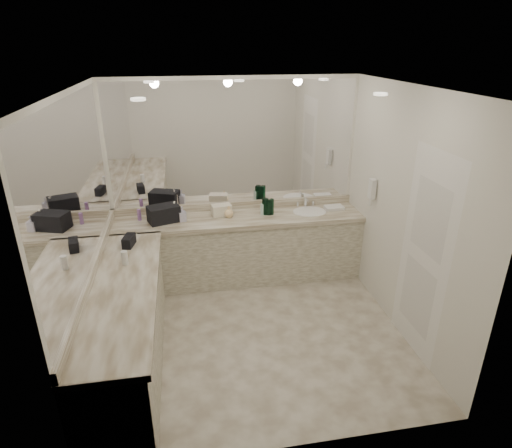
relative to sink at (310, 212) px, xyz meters
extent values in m
plane|color=beige|center=(-0.95, -1.20, -0.90)|extent=(3.20, 3.20, 0.00)
plane|color=white|center=(-0.95, -1.20, 1.71)|extent=(3.20, 3.20, 0.00)
cube|color=silver|center=(-0.95, 0.30, 0.41)|extent=(3.20, 0.02, 2.60)
cube|color=silver|center=(-2.55, -1.20, 0.41)|extent=(0.02, 3.00, 2.60)
cube|color=silver|center=(0.65, -1.20, 0.41)|extent=(0.02, 3.00, 2.60)
cube|color=beige|center=(-0.95, 0.00, -0.48)|extent=(3.20, 0.60, 0.84)
cube|color=beige|center=(-0.95, -0.01, -0.03)|extent=(3.20, 0.64, 0.06)
cube|color=beige|center=(-2.25, -1.50, -0.48)|extent=(0.60, 2.40, 0.84)
cube|color=beige|center=(-2.24, -1.50, -0.03)|extent=(0.64, 2.42, 0.06)
cube|color=beige|center=(-0.95, 0.28, 0.05)|extent=(3.20, 0.04, 0.10)
cube|color=beige|center=(-2.53, -1.20, 0.05)|extent=(0.04, 3.00, 0.10)
cube|color=white|center=(-0.95, 0.29, 0.88)|extent=(3.12, 0.01, 1.55)
cube|color=white|center=(-2.54, -1.20, 0.88)|extent=(0.01, 2.92, 1.55)
cylinder|color=white|center=(0.00, 0.00, 0.00)|extent=(0.44, 0.44, 0.03)
cube|color=silver|center=(0.00, 0.21, 0.07)|extent=(0.24, 0.16, 0.14)
cube|color=white|center=(0.61, -0.50, 0.46)|extent=(0.06, 0.10, 0.24)
cube|color=white|center=(0.64, -1.70, 0.16)|extent=(0.02, 0.82, 2.10)
cube|color=black|center=(-1.89, 0.00, 0.11)|extent=(0.43, 0.34, 0.21)
cube|color=black|center=(-2.25, -0.63, 0.06)|extent=(0.14, 0.23, 0.12)
cube|color=beige|center=(-1.16, 0.08, 0.08)|extent=(0.26, 0.19, 0.14)
cube|color=white|center=(0.35, 0.04, 0.03)|extent=(0.25, 0.17, 0.04)
cylinder|color=white|center=(-2.25, -1.07, 0.08)|extent=(0.06, 0.06, 0.15)
imported|color=silver|center=(-1.75, 0.06, 0.12)|extent=(0.11, 0.11, 0.24)
imported|color=silver|center=(-1.66, -0.03, 0.10)|extent=(0.10, 0.10, 0.19)
imported|color=#FFD89A|center=(-1.07, 0.00, 0.08)|extent=(0.16, 0.16, 0.15)
cylinder|color=#134C30|center=(-0.60, 0.03, 0.11)|extent=(0.07, 0.07, 0.21)
cylinder|color=#134C30|center=(-0.52, 0.01, 0.11)|extent=(0.06, 0.06, 0.21)
cylinder|color=#134C30|center=(-0.59, 0.02, 0.11)|extent=(0.07, 0.07, 0.22)
cylinder|color=#134C30|center=(-0.55, 0.00, 0.10)|extent=(0.07, 0.07, 0.18)
cylinder|color=#9966B2|center=(-2.19, 0.10, 0.08)|extent=(0.05, 0.05, 0.15)
cylinder|color=silver|center=(-0.63, 0.02, 0.08)|extent=(0.05, 0.05, 0.14)
cylinder|color=#F2D84C|center=(-1.15, 0.13, 0.05)|extent=(0.05, 0.05, 0.09)
cylinder|color=#E0B28C|center=(-1.83, -0.04, 0.04)|extent=(0.05, 0.05, 0.07)
cylinder|color=#9966B2|center=(-1.94, -0.06, 0.04)|extent=(0.05, 0.05, 0.06)
camera|label=1|loc=(-1.61, -5.05, 2.09)|focal=30.00mm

